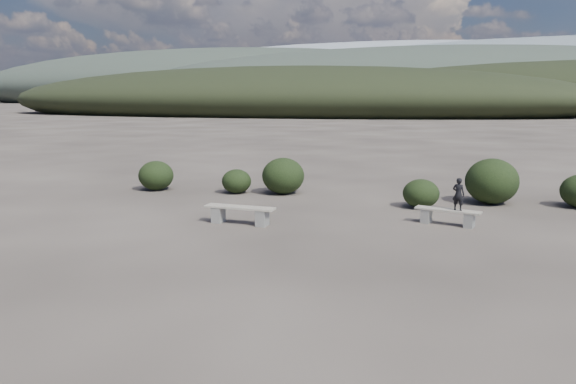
# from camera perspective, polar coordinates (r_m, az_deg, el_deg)

# --- Properties ---
(ground) EXTENTS (1200.00, 1200.00, 0.00)m
(ground) POSITION_cam_1_polar(r_m,az_deg,el_deg) (11.02, -1.03, -8.83)
(ground) COLOR #332C27
(ground) RESTS_ON ground
(bench_left) EXTENTS (2.02, 0.56, 0.50)m
(bench_left) POSITION_cam_1_polar(r_m,az_deg,el_deg) (15.56, -4.91, -2.17)
(bench_left) COLOR gray
(bench_left) RESTS_ON ground
(bench_right) EXTENTS (1.80, 0.83, 0.44)m
(bench_right) POSITION_cam_1_polar(r_m,az_deg,el_deg) (16.01, 15.90, -2.30)
(bench_right) COLOR gray
(bench_right) RESTS_ON ground
(seated_person) EXTENTS (0.38, 0.31, 0.89)m
(seated_person) POSITION_cam_1_polar(r_m,az_deg,el_deg) (15.83, 16.93, -0.20)
(seated_person) COLOR black
(seated_person) RESTS_ON bench_right
(shrub_a) EXTENTS (1.07, 1.07, 0.87)m
(shrub_a) POSITION_cam_1_polar(r_m,az_deg,el_deg) (20.46, -5.25, 1.09)
(shrub_a) COLOR black
(shrub_a) RESTS_ON ground
(shrub_b) EXTENTS (1.53, 1.53, 1.31)m
(shrub_b) POSITION_cam_1_polar(r_m,az_deg,el_deg) (20.21, -0.49, 1.65)
(shrub_b) COLOR black
(shrub_b) RESTS_ON ground
(shrub_c) EXTENTS (1.14, 1.14, 0.92)m
(shrub_c) POSITION_cam_1_polar(r_m,az_deg,el_deg) (18.20, 13.36, -0.15)
(shrub_c) COLOR black
(shrub_c) RESTS_ON ground
(shrub_d) EXTENTS (1.70, 1.70, 1.49)m
(shrub_d) POSITION_cam_1_polar(r_m,az_deg,el_deg) (19.51, 20.00, 1.03)
(shrub_d) COLOR black
(shrub_d) RESTS_ON ground
(shrub_f) EXTENTS (1.30, 1.30, 1.10)m
(shrub_f) POSITION_cam_1_polar(r_m,az_deg,el_deg) (21.61, -13.26, 1.64)
(shrub_f) COLOR black
(shrub_f) RESTS_ON ground
(mountain_ridges) EXTENTS (500.00, 400.00, 56.00)m
(mountain_ridges) POSITION_cam_1_polar(r_m,az_deg,el_deg) (349.33, 13.44, 10.75)
(mountain_ridges) COLOR black
(mountain_ridges) RESTS_ON ground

